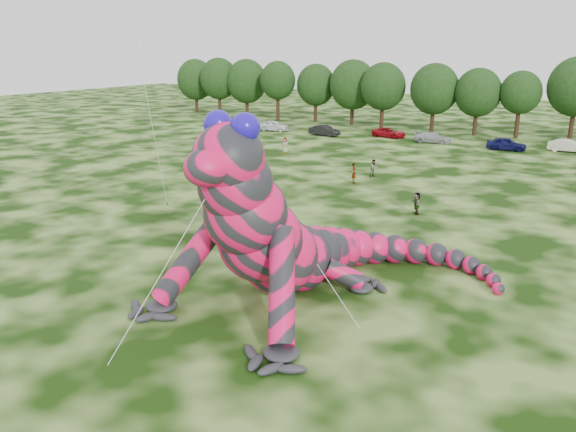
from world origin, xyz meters
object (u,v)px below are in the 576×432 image
at_px(tree_4, 316,93).
at_px(car_1, 324,130).
at_px(inflatable_gecko, 296,199).
at_px(spectator_0, 354,173).
at_px(tree_10, 575,99).
at_px(car_4, 506,144).
at_px(tree_0, 196,86).
at_px(spectator_4, 285,145).
at_px(tree_8, 477,102).
at_px(car_2, 389,133).
at_px(tree_9, 519,105).
at_px(car_5, 568,146).
at_px(tree_5, 353,92).
at_px(spectator_5, 417,203).
at_px(spectator_1, 374,168).
at_px(tree_3, 278,91).
at_px(tree_7, 434,98).
at_px(tree_2, 247,88).
at_px(tree_1, 219,87).
at_px(car_3, 432,138).
at_px(tree_6, 383,96).
at_px(car_0, 274,126).

xyz_separation_m(tree_4, car_1, (8.06, -12.49, -3.82)).
relative_size(inflatable_gecko, spectator_0, 10.18).
bearing_deg(tree_4, spectator_0, -57.23).
xyz_separation_m(tree_10, car_4, (-5.66, -11.49, -4.50)).
height_order(tree_0, spectator_4, tree_0).
bearing_deg(tree_8, inflatable_gecko, -85.53).
relative_size(tree_4, car_2, 1.99).
distance_m(car_4, spectator_4, 25.80).
bearing_deg(tree_9, car_5, -48.21).
height_order(tree_5, spectator_5, tree_5).
height_order(spectator_0, spectator_1, spectator_0).
xyz_separation_m(tree_4, car_5, (37.67, -9.16, -3.81)).
xyz_separation_m(tree_3, tree_7, (25.64, -0.26, 0.02)).
bearing_deg(spectator_0, spectator_5, -157.14).
bearing_deg(tree_2, spectator_5, -43.71).
xyz_separation_m(tree_0, tree_4, (24.92, -0.52, -0.23)).
bearing_deg(tree_1, tree_9, -0.82).
distance_m(inflatable_gecko, car_3, 47.75).
relative_size(car_3, car_4, 1.02).
distance_m(tree_5, spectator_1, 36.64).
distance_m(car_3, spectator_5, 32.57).
bearing_deg(inflatable_gecko, tree_2, 132.55).
relative_size(tree_3, tree_8, 1.06).
distance_m(inflatable_gecko, tree_5, 62.03).
xyz_separation_m(tree_3, car_1, (14.14, -10.85, -4.01)).
distance_m(tree_5, tree_10, 30.52).
bearing_deg(tree_6, tree_3, 178.79).
distance_m(car_0, car_5, 38.03).
distance_m(car_2, spectator_0, 27.29).
bearing_deg(spectator_4, tree_1, 121.64).
xyz_separation_m(inflatable_gecko, tree_5, (-23.29, 57.50, 0.32)).
distance_m(tree_2, spectator_4, 35.62).
relative_size(tree_3, tree_5, 0.96).
relative_size(tree_10, spectator_1, 6.51).
relative_size(tree_1, spectator_4, 5.48).
bearing_deg(spectator_1, car_5, -7.26).
height_order(tree_6, car_0, tree_6).
xyz_separation_m(tree_0, car_0, (24.68, -12.71, -4.00)).
bearing_deg(tree_10, tree_4, 179.79).
distance_m(tree_1, car_1, 29.57).
relative_size(tree_5, car_1, 2.27).
bearing_deg(tree_8, car_5, -31.25).
distance_m(tree_1, car_2, 36.14).
bearing_deg(inflatable_gecko, tree_6, 113.44).
relative_size(tree_2, tree_6, 1.02).
xyz_separation_m(car_5, spectator_0, (-14.66, -26.59, 0.18)).
distance_m(tree_1, car_4, 51.45).
bearing_deg(tree_1, spectator_5, -39.98).
bearing_deg(tree_3, spectator_0, -49.54).
distance_m(tree_8, car_5, 14.81).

